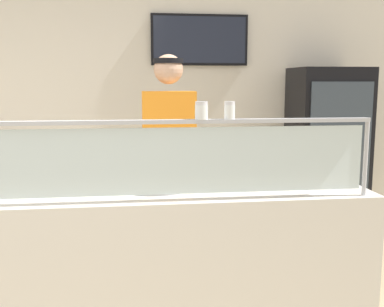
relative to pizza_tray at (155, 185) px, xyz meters
The scene contains 10 objects.
ground_plane 1.15m from the pizza_tray, 76.98° to the left, with size 12.00×12.00×0.00m, color tan.
shop_rear_unit 2.25m from the pizza_tray, 86.15° to the left, with size 6.56×0.13×2.70m.
serving_counter 0.51m from the pizza_tray, 19.33° to the right, with size 2.16×0.68×0.95m, color silver.
sneeze_guard 0.44m from the pizza_tray, 66.69° to the right, with size 1.99×0.06×0.43m.
pizza_tray is the anchor object (origin of this frame).
pizza_server 0.04m from the pizza_tray, 141.02° to the right, with size 0.07×0.28×0.01m, color #ADAFB7.
parmesan_shaker 0.60m from the pizza_tray, 55.85° to the right, with size 0.07×0.07×0.09m.
pepper_flake_shaker 0.67m from the pizza_tray, 41.73° to the right, with size 0.06×0.06×0.09m.
worker_figure 0.68m from the pizza_tray, 78.26° to the left, with size 0.41×0.50×1.76m.
drink_fridge 2.54m from the pizza_tray, 44.09° to the left, with size 0.71×0.61×1.71m.
Camera 1 is at (0.81, -2.27, 1.56)m, focal length 43.22 mm.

